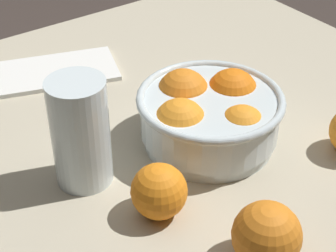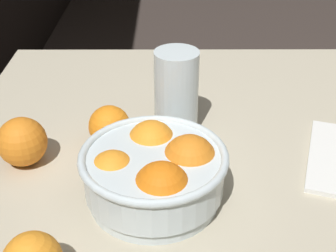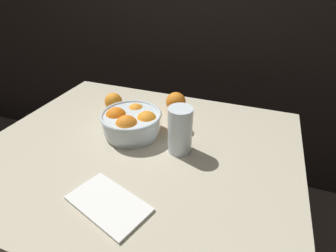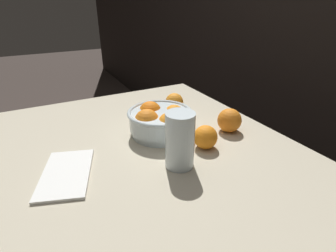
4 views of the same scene
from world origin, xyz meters
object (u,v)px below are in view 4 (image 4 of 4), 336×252
object	(u,v)px
orange_loose_front	(229,120)
juice_glass	(180,144)
orange_loose_aside	(174,102)
fruit_bowl	(160,120)
orange_loose_near_bowl	(205,137)

from	to	relation	value
orange_loose_front	juice_glass	bearing A→B (deg)	-68.59
juice_glass	orange_loose_aside	xyz separation A→B (m)	(-0.34, 0.17, -0.03)
fruit_bowl	juice_glass	xyz separation A→B (m)	(0.19, -0.03, 0.02)
orange_loose_near_bowl	orange_loose_aside	distance (m)	0.31
orange_loose_aside	fruit_bowl	bearing A→B (deg)	-42.37
juice_glass	orange_loose_front	bearing A→B (deg)	111.41
juice_glass	orange_loose_aside	distance (m)	0.39
juice_glass	orange_loose_near_bowl	distance (m)	0.13
orange_loose_near_bowl	orange_loose_aside	xyz separation A→B (m)	(-0.30, 0.06, -0.00)
orange_loose_near_bowl	orange_loose_front	distance (m)	0.15
fruit_bowl	juice_glass	bearing A→B (deg)	-9.98
fruit_bowl	orange_loose_front	distance (m)	0.24
fruit_bowl	orange_loose_front	size ratio (longest dim) A/B	2.65
fruit_bowl	orange_loose_aside	distance (m)	0.21
orange_loose_front	orange_loose_aside	xyz separation A→B (m)	(-0.25, -0.08, -0.00)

